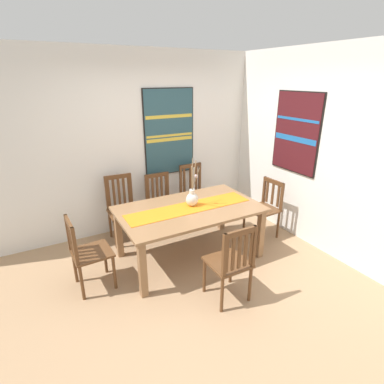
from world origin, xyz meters
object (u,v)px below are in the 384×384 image
chair_5 (122,207)px  painting_on_side_wall (296,133)px  chair_3 (265,207)px  centerpiece_vase (192,198)px  chair_0 (161,201)px  chair_1 (194,194)px  painting_on_back_wall (169,132)px  chair_2 (231,262)px  dining_table (189,214)px  chair_4 (86,251)px

chair_5 → painting_on_side_wall: painting_on_side_wall is taller
chair_5 → chair_3: bearing=-26.3°
centerpiece_vase → chair_3: (1.22, -0.06, -0.37)m
chair_0 → painting_on_side_wall: 2.26m
chair_1 → painting_on_back_wall: (-0.29, 0.29, 1.00)m
chair_2 → chair_1: bearing=72.2°
dining_table → chair_5: bearing=124.4°
centerpiece_vase → chair_2: (-0.09, -1.01, -0.35)m
painting_on_back_wall → chair_2: bearing=-98.3°
chair_0 → chair_4: bearing=-144.2°
painting_on_side_wall → chair_0: bearing=149.6°
centerpiece_vase → painting_on_back_wall: bearing=78.9°
chair_2 → chair_4: size_ratio=1.04×
centerpiece_vase → chair_1: size_ratio=0.64×
chair_0 → chair_4: 1.62m
chair_3 → chair_4: (-2.60, 0.01, 0.01)m
chair_0 → chair_5: bearing=-179.0°
chair_1 → chair_3: 1.17m
centerpiece_vase → dining_table: bearing=-149.9°
dining_table → chair_1: size_ratio=1.87×
chair_0 → chair_1: chair_1 is taller
centerpiece_vase → painting_on_back_wall: (0.23, 1.18, 0.65)m
chair_1 → painting_on_back_wall: 1.08m
centerpiece_vase → painting_on_back_wall: painting_on_back_wall is taller
chair_3 → chair_4: size_ratio=0.98×
centerpiece_vase → chair_2: centerpiece_vase is taller
dining_table → chair_2: chair_2 is taller
chair_0 → chair_5: size_ratio=0.92×
chair_1 → painting_on_side_wall: size_ratio=0.85×
chair_3 → painting_on_side_wall: (0.42, -0.05, 1.09)m
chair_0 → painting_on_side_wall: painting_on_side_wall is taller
painting_on_back_wall → painting_on_side_wall: (1.41, -1.28, 0.07)m
chair_3 → chair_4: 2.60m
dining_table → painting_on_back_wall: bearing=76.4°
centerpiece_vase → chair_1: bearing=59.5°
chair_1 → chair_5: (-1.21, 0.00, 0.01)m
chair_0 → chair_4: (-1.31, -0.95, -0.00)m
dining_table → chair_1: 1.10m
dining_table → centerpiece_vase: centerpiece_vase is taller
chair_4 → centerpiece_vase: bearing=2.1°
chair_0 → chair_2: size_ratio=0.97×
centerpiece_vase → chair_4: size_ratio=0.70×
chair_2 → chair_4: (-1.30, 0.96, -0.01)m
centerpiece_vase → chair_4: 1.43m
chair_2 → painting_on_side_wall: (1.73, 0.90, 1.07)m
chair_1 → dining_table: bearing=-122.4°
chair_3 → painting_on_side_wall: size_ratio=0.77×
dining_table → painting_on_side_wall: (1.70, -0.07, 0.92)m
centerpiece_vase → chair_3: 1.28m
chair_1 → painting_on_side_wall: (1.12, -0.99, 1.07)m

